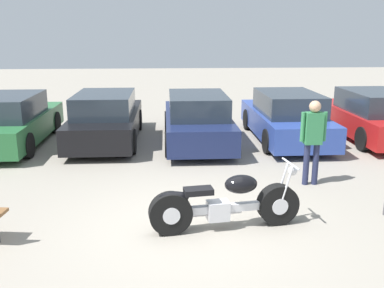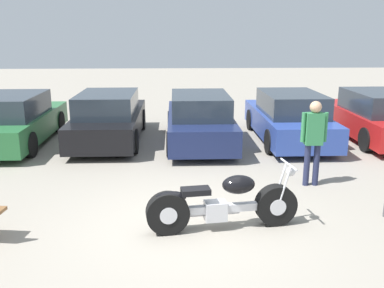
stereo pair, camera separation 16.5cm
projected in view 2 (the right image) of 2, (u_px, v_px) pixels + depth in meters
The scene contains 8 objects.
ground_plane at pixel (186, 226), 6.85m from camera, with size 60.00×60.00×0.00m, color gray.
motorcycle at pixel (222, 204), 6.64m from camera, with size 2.40×0.72×1.02m.
parked_car_green at pixel (15, 121), 11.64m from camera, with size 1.79×4.47×1.39m.
parked_car_black at pixel (109, 118), 11.96m from camera, with size 1.79×4.47×1.39m.
parked_car_navy at pixel (200, 120), 11.75m from camera, with size 1.79×4.47×1.39m.
parked_car_blue at pixel (289, 118), 12.00m from camera, with size 1.79×4.47×1.39m.
parked_car_red at pixel (375, 117), 12.19m from camera, with size 1.79×4.47×1.39m.
person_standing at pixel (314, 136), 8.40m from camera, with size 0.52×0.23×1.71m.
Camera 2 is at (-0.18, -6.29, 3.02)m, focal length 40.00 mm.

